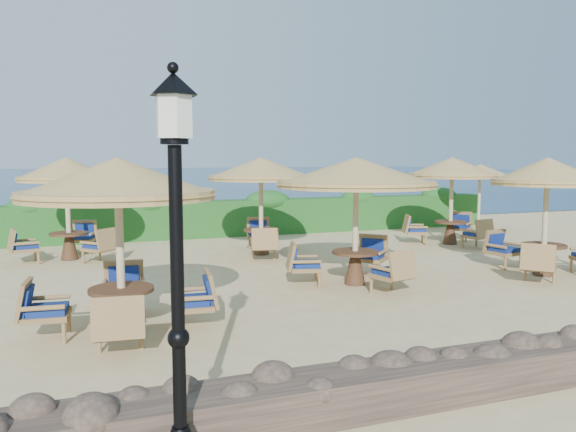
# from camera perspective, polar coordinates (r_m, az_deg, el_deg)

# --- Properties ---
(ground) EXTENTS (120.00, 120.00, 0.00)m
(ground) POSITION_cam_1_polar(r_m,az_deg,el_deg) (12.78, 5.84, -6.02)
(ground) COLOR #D2BC85
(ground) RESTS_ON ground
(sea) EXTENTS (160.00, 160.00, 0.00)m
(sea) POSITION_cam_1_polar(r_m,az_deg,el_deg) (81.47, -16.21, 3.89)
(sea) COLOR navy
(sea) RESTS_ON ground
(hedge) EXTENTS (18.00, 0.90, 1.20)m
(hedge) POSITION_cam_1_polar(r_m,az_deg,el_deg) (19.35, -3.48, -0.11)
(hedge) COLOR #184C1A
(hedge) RESTS_ON ground
(stone_wall) EXTENTS (15.00, 0.65, 0.44)m
(stone_wall) POSITION_cam_1_polar(r_m,az_deg,el_deg) (7.83, 26.57, -12.76)
(stone_wall) COLOR brown
(stone_wall) RESTS_ON ground
(lamp_post) EXTENTS (0.44, 0.44, 3.31)m
(lamp_post) POSITION_cam_1_polar(r_m,az_deg,el_deg) (4.63, -11.15, -7.91)
(lamp_post) COLOR black
(lamp_post) RESTS_ON ground
(extra_parasol) EXTENTS (2.30, 2.30, 2.41)m
(extra_parasol) POSITION_cam_1_polar(r_m,az_deg,el_deg) (21.14, 18.93, 4.36)
(extra_parasol) COLOR beige
(extra_parasol) RESTS_ON ground
(cafe_set_0) EXTENTS (2.89, 2.89, 2.65)m
(cafe_set_0) POSITION_cam_1_polar(r_m,az_deg,el_deg) (8.65, -16.81, 0.37)
(cafe_set_0) COLOR beige
(cafe_set_0) RESTS_ON ground
(cafe_set_1) EXTENTS (3.33, 3.33, 2.65)m
(cafe_set_1) POSITION_cam_1_polar(r_m,az_deg,el_deg) (11.66, 6.92, 2.79)
(cafe_set_1) COLOR beige
(cafe_set_1) RESTS_ON ground
(cafe_set_2) EXTENTS (2.73, 2.65, 2.65)m
(cafe_set_2) POSITION_cam_1_polar(r_m,az_deg,el_deg) (13.75, 24.77, 1.93)
(cafe_set_2) COLOR beige
(cafe_set_2) RESTS_ON ground
(cafe_set_3) EXTENTS (2.66, 2.71, 2.65)m
(cafe_set_3) POSITION_cam_1_polar(r_m,az_deg,el_deg) (15.52, -21.54, 2.48)
(cafe_set_3) COLOR beige
(cafe_set_3) RESTS_ON ground
(cafe_set_4) EXTENTS (2.86, 2.89, 2.65)m
(cafe_set_4) POSITION_cam_1_polar(r_m,az_deg,el_deg) (15.21, -2.77, 3.61)
(cafe_set_4) COLOR beige
(cafe_set_4) RESTS_ON ground
(cafe_set_5) EXTENTS (2.79, 2.80, 2.65)m
(cafe_set_5) POSITION_cam_1_polar(r_m,az_deg,el_deg) (17.77, 16.30, 3.30)
(cafe_set_5) COLOR beige
(cafe_set_5) RESTS_ON ground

